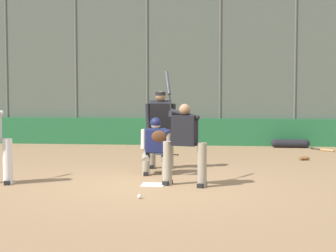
% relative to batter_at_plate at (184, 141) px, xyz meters
% --- Properties ---
extents(ground_plane, '(160.00, 160.00, 0.00)m').
position_rel_batter_at_plate_xyz_m(ground_plane, '(0.59, -0.03, -0.84)').
color(ground_plane, '#93704C').
extents(home_plate_marker, '(0.43, 0.43, 0.01)m').
position_rel_batter_at_plate_xyz_m(home_plate_marker, '(0.59, -0.03, -0.83)').
color(home_plate_marker, white).
rests_on(home_plate_marker, ground_plane).
extents(backstop_fence, '(16.42, 0.08, 4.84)m').
position_rel_batter_at_plate_xyz_m(backstop_fence, '(0.59, -7.52, 1.67)').
color(backstop_fence, '#515651').
rests_on(backstop_fence, ground_plane).
extents(padding_wall, '(16.01, 0.18, 0.85)m').
position_rel_batter_at_plate_xyz_m(padding_wall, '(0.59, -7.42, -0.41)').
color(padding_wall, '#236638').
rests_on(padding_wall, ground_plane).
extents(bleachers_beyond, '(11.44, 2.50, 1.48)m').
position_rel_batter_at_plate_xyz_m(bleachers_beyond, '(-2.63, -10.02, -0.35)').
color(bleachers_beyond, slate).
rests_on(bleachers_beyond, ground_plane).
extents(batter_at_plate, '(0.87, 0.86, 2.16)m').
position_rel_batter_at_plate_xyz_m(batter_at_plate, '(0.00, 0.00, 0.00)').
color(batter_at_plate, gray).
rests_on(batter_at_plate, ground_plane).
extents(catcher_behind_plate, '(0.66, 0.77, 1.20)m').
position_rel_batter_at_plate_xyz_m(catcher_behind_plate, '(0.71, -1.37, -0.21)').
color(catcher_behind_plate, gray).
rests_on(catcher_behind_plate, ground_plane).
extents(umpire_home, '(0.71, 0.48, 1.75)m').
position_rel_batter_at_plate_xyz_m(umpire_home, '(0.70, -2.19, 0.10)').
color(umpire_home, gray).
rests_on(umpire_home, ground_plane).
extents(spare_bat_near_backstop, '(0.59, 0.63, 0.07)m').
position_rel_batter_at_plate_xyz_m(spare_bat_near_backstop, '(-3.64, -6.13, -0.81)').
color(spare_bat_near_backstop, black).
rests_on(spare_bat_near_backstop, ground_plane).
extents(spare_bat_by_padding, '(0.80, 0.35, 0.07)m').
position_rel_batter_at_plate_xyz_m(spare_bat_by_padding, '(0.99, -4.74, -0.81)').
color(spare_bat_by_padding, black).
rests_on(spare_bat_by_padding, ground_plane).
extents(fielding_glove_on_dirt, '(0.27, 0.21, 0.10)m').
position_rel_batter_at_plate_xyz_m(fielding_glove_on_dirt, '(-2.74, -4.01, -0.79)').
color(fielding_glove_on_dirt, brown).
rests_on(fielding_glove_on_dirt, ground_plane).
extents(baseball_loose, '(0.07, 0.07, 0.07)m').
position_rel_batter_at_plate_xyz_m(baseball_loose, '(0.64, 1.29, -0.80)').
color(baseball_loose, white).
rests_on(baseball_loose, ground_plane).
extents(equipment_bag_dugout_side, '(1.17, 0.26, 0.26)m').
position_rel_batter_at_plate_xyz_m(equipment_bag_dugout_side, '(-2.73, -6.96, -0.71)').
color(equipment_bag_dugout_side, black).
rests_on(equipment_bag_dugout_side, ground_plane).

